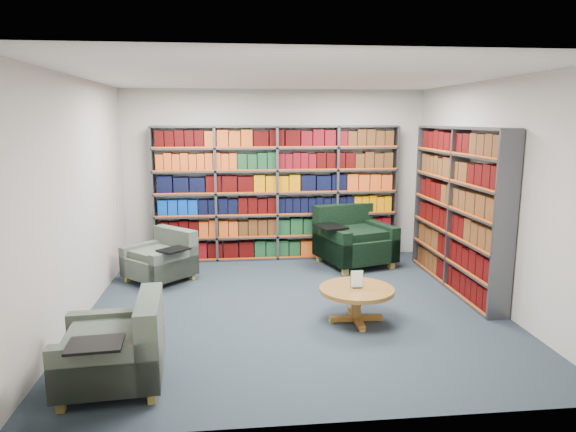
{
  "coord_description": "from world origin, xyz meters",
  "views": [
    {
      "loc": [
        -0.71,
        -6.04,
        2.31
      ],
      "look_at": [
        0.0,
        0.6,
        1.05
      ],
      "focal_mm": 32.0,
      "sensor_mm": 36.0,
      "label": 1
    }
  ],
  "objects": [
    {
      "name": "chair_green_right",
      "position": [
        1.18,
        1.89,
        0.38
      ],
      "size": [
        1.35,
        1.29,
        0.93
      ],
      "color": "black",
      "rests_on": "ground"
    },
    {
      "name": "bookshelf_right",
      "position": [
        2.34,
        0.6,
        1.1
      ],
      "size": [
        0.28,
        2.5,
        2.2
      ],
      "color": "#47494F",
      "rests_on": "ground"
    },
    {
      "name": "room_shell",
      "position": [
        0.0,
        0.0,
        1.4
      ],
      "size": [
        5.02,
        5.02,
        2.82
      ],
      "color": "#1E2331",
      "rests_on": "ground"
    },
    {
      "name": "chair_teal_left",
      "position": [
        -1.74,
        1.33,
        0.29
      ],
      "size": [
        1.13,
        1.13,
        0.73
      ],
      "color": "#0D2236",
      "rests_on": "ground"
    },
    {
      "name": "coffee_table",
      "position": [
        0.67,
        -0.53,
        0.32
      ],
      "size": [
        0.86,
        0.86,
        0.61
      ],
      "color": "olive",
      "rests_on": "ground"
    },
    {
      "name": "chair_teal_front",
      "position": [
        -1.72,
        -1.73,
        0.32
      ],
      "size": [
        0.93,
        1.06,
        0.79
      ],
      "color": "#0D2236",
      "rests_on": "ground"
    },
    {
      "name": "bookshelf_back",
      "position": [
        0.0,
        2.34,
        1.1
      ],
      "size": [
        4.0,
        0.28,
        2.2
      ],
      "color": "#47494F",
      "rests_on": "ground"
    }
  ]
}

